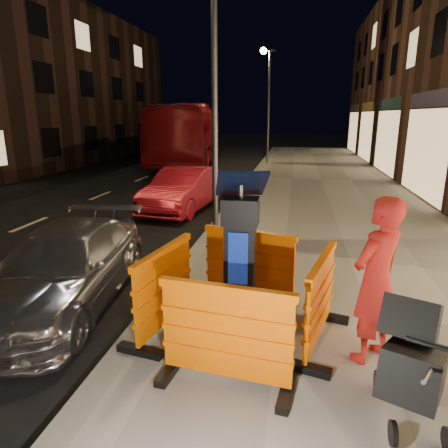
% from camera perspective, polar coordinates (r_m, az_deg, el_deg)
% --- Properties ---
extents(ground_plane, '(120.00, 120.00, 0.00)m').
position_cam_1_polar(ground_plane, '(6.16, -9.22, -12.03)').
color(ground_plane, black).
rests_on(ground_plane, ground).
extents(sidewalk, '(6.00, 60.00, 0.15)m').
position_cam_1_polar(sidewalk, '(5.92, 20.16, -13.19)').
color(sidewalk, gray).
rests_on(sidewalk, ground).
extents(kerb, '(0.30, 60.00, 0.15)m').
position_cam_1_polar(kerb, '(6.13, -9.25, -11.40)').
color(kerb, slate).
rests_on(kerb, ground).
extents(parking_kiosk, '(0.74, 0.74, 1.95)m').
position_cam_1_polar(parking_kiosk, '(4.75, 2.30, -5.41)').
color(parking_kiosk, black).
rests_on(parking_kiosk, sidewalk).
extents(barrier_front, '(1.46, 0.75, 1.09)m').
position_cam_1_polar(barrier_front, '(4.10, 0.32, -15.74)').
color(barrier_front, '#F46501').
rests_on(barrier_front, sidewalk).
extents(barrier_back, '(1.50, 0.93, 1.09)m').
position_cam_1_polar(barrier_back, '(5.79, 3.57, -6.13)').
color(barrier_back, '#F46501').
rests_on(barrier_back, sidewalk).
extents(barrier_kerbside, '(0.82, 1.48, 1.09)m').
position_cam_1_polar(barrier_kerbside, '(5.13, -8.46, -9.20)').
color(barrier_kerbside, '#F46501').
rests_on(barrier_kerbside, sidewalk).
extents(barrier_bldgside, '(0.91, 1.50, 1.09)m').
position_cam_1_polar(barrier_bldgside, '(4.90, 13.52, -10.69)').
color(barrier_bldgside, '#F46501').
rests_on(barrier_bldgside, sidewalk).
extents(car_silver, '(2.06, 4.16, 1.16)m').
position_cam_1_polar(car_silver, '(6.74, -21.40, -10.43)').
color(car_silver, '#B1B1B6').
rests_on(car_silver, ground).
extents(car_red, '(1.80, 4.05, 1.29)m').
position_cam_1_polar(car_red, '(12.27, -5.70, 1.99)').
color(car_red, maroon).
rests_on(car_red, ground).
extents(bus_doubledecker, '(4.45, 12.50, 3.41)m').
position_cam_1_polar(bus_doubledecker, '(24.63, -4.95, 8.70)').
color(bus_doubledecker, maroon).
rests_on(bus_doubledecker, ground).
extents(man, '(0.80, 0.80, 1.86)m').
position_cam_1_polar(man, '(4.64, 20.90, -7.60)').
color(man, '#B31C18').
rests_on(man, sidewalk).
extents(stroller, '(0.85, 0.99, 1.05)m').
position_cam_1_polar(stroller, '(4.09, 25.52, -17.77)').
color(stroller, black).
rests_on(stroller, sidewalk).
extents(street_lamp_mid, '(0.12, 0.12, 6.00)m').
position_cam_1_polar(street_lamp_mid, '(8.31, -1.35, 17.66)').
color(street_lamp_mid, '#3F3F44').
rests_on(street_lamp_mid, sidewalk).
extents(street_lamp_far, '(0.12, 0.12, 6.00)m').
position_cam_1_polar(street_lamp_far, '(23.20, 6.37, 16.05)').
color(street_lamp_far, '#3F3F44').
rests_on(street_lamp_far, sidewalk).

